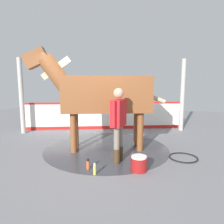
% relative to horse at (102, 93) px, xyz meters
% --- Properties ---
extents(ground_plane, '(16.00, 16.00, 0.02)m').
position_rel_horse_xyz_m(ground_plane, '(-0.04, 0.10, -1.51)').
color(ground_plane, gray).
extents(wet_patch, '(3.33, 3.33, 0.00)m').
position_rel_horse_xyz_m(wet_patch, '(0.04, -0.13, -1.49)').
color(wet_patch, '#42444C').
rests_on(wet_patch, ground).
extents(barrier_wall, '(1.70, 5.69, 1.03)m').
position_rel_horse_xyz_m(barrier_wall, '(2.27, 0.51, -1.02)').
color(barrier_wall, white).
rests_on(barrier_wall, ground).
extents(roof_post_near, '(0.16, 0.16, 2.60)m').
position_rel_horse_xyz_m(roof_post_near, '(1.09, 3.14, -0.19)').
color(roof_post_near, '#B7B2A8').
rests_on(roof_post_near, ground).
extents(roof_post_far, '(0.16, 0.16, 2.60)m').
position_rel_horse_xyz_m(roof_post_far, '(2.65, -2.35, -0.19)').
color(roof_post_far, '#B7B2A8').
rests_on(roof_post_far, ground).
extents(horse, '(1.50, 3.58, 2.65)m').
position_rel_horse_xyz_m(horse, '(0.00, 0.00, 0.00)').
color(horse, brown).
rests_on(horse, ground).
extents(handler, '(0.66, 0.30, 1.66)m').
position_rel_horse_xyz_m(handler, '(-0.82, -0.59, -0.54)').
color(handler, '#47331E').
rests_on(handler, ground).
extents(wash_bucket, '(0.34, 0.34, 0.31)m').
position_rel_horse_xyz_m(wash_bucket, '(-1.21, -1.09, -1.34)').
color(wash_bucket, maroon).
rests_on(wash_bucket, ground).
extents(bottle_shampoo, '(0.06, 0.06, 0.24)m').
position_rel_horse_xyz_m(bottle_shampoo, '(-1.57, -0.26, -1.39)').
color(bottle_shampoo, '#D8CC4C').
rests_on(bottle_shampoo, ground).
extents(bottle_spray, '(0.07, 0.07, 0.21)m').
position_rel_horse_xyz_m(bottle_spray, '(-1.35, -0.05, -1.40)').
color(bottle_spray, '#CC5933').
rests_on(bottle_spray, ground).
extents(hose_coil, '(0.67, 0.67, 0.03)m').
position_rel_horse_xyz_m(hose_coil, '(-0.31, -2.07, -1.48)').
color(hose_coil, black).
rests_on(hose_coil, ground).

